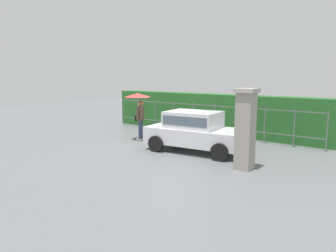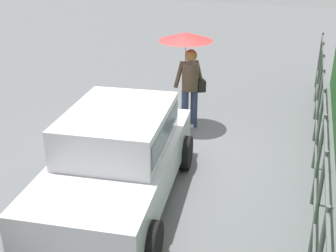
# 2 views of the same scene
# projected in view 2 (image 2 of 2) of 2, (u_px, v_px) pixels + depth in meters

# --- Properties ---
(ground_plane) EXTENTS (40.00, 40.00, 0.00)m
(ground_plane) POSITION_uv_depth(u_px,v_px,m) (158.00, 159.00, 7.96)
(ground_plane) COLOR slate
(car) EXTENTS (3.88, 2.18, 1.48)m
(car) POSITION_uv_depth(u_px,v_px,m) (118.00, 154.00, 6.44)
(car) COLOR silver
(car) RESTS_ON ground
(pedestrian) EXTENTS (1.11, 1.11, 2.04)m
(pedestrian) POSITION_uv_depth(u_px,v_px,m) (188.00, 57.00, 8.71)
(pedestrian) COLOR #2D3856
(pedestrian) RESTS_ON ground
(fence_section) EXTENTS (10.60, 0.05, 1.50)m
(fence_section) POSITION_uv_depth(u_px,v_px,m) (319.00, 140.00, 6.82)
(fence_section) COLOR #59605B
(fence_section) RESTS_ON ground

